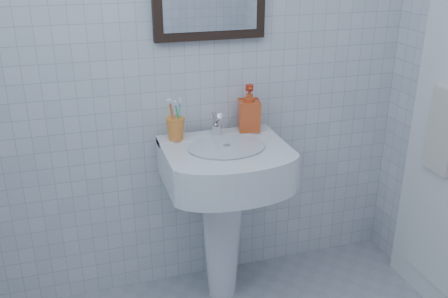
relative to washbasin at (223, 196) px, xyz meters
name	(u,v)px	position (x,y,z in m)	size (l,w,h in m)	color
wall_back	(184,38)	(-0.11, 0.21, 0.69)	(2.20, 0.02, 2.50)	silver
washbasin	(223,196)	(0.00, 0.00, 0.00)	(0.54, 0.39, 0.83)	white
faucet	(217,125)	(0.00, 0.10, 0.31)	(0.05, 0.10, 0.12)	silver
toothbrush_cup	(176,129)	(-0.19, 0.10, 0.32)	(0.08, 0.08, 0.10)	orange
soap_dispenser	(249,108)	(0.16, 0.12, 0.37)	(0.10, 0.10, 0.21)	red
hand_towel	(442,131)	(0.93, -0.27, 0.31)	(0.03, 0.16, 0.38)	beige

